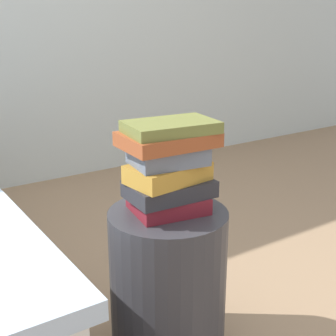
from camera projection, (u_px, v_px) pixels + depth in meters
The scene contains 7 objects.
side_table at pixel (168, 282), 1.62m from camera, with size 0.40×0.40×0.52m, color #333338.
book_maroon at pixel (168, 203), 1.55m from camera, with size 0.23×0.19×0.05m, color maroon.
book_charcoal at pixel (169, 189), 1.53m from camera, with size 0.27×0.17×0.05m, color #28282D.
book_ochre at pixel (170, 173), 1.50m from camera, with size 0.25×0.16×0.06m, color #B7842D.
book_slate at pixel (169, 155), 1.49m from camera, with size 0.22×0.16×0.06m, color slate.
book_rust at pixel (169, 139), 1.47m from camera, with size 0.29×0.20×0.04m, color #994723.
book_olive at pixel (171, 127), 1.45m from camera, with size 0.28×0.17×0.04m, color olive.
Camera 1 is at (-0.79, -1.19, 1.13)m, focal length 50.70 mm.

